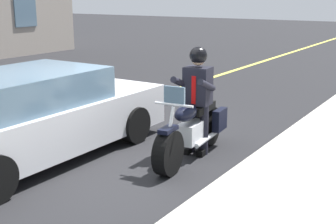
# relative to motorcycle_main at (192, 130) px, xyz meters

# --- Properties ---
(ground_plane) EXTENTS (80.00, 80.00, 0.00)m
(ground_plane) POSITION_rel_motorcycle_main_xyz_m (0.79, -1.08, -0.45)
(ground_plane) COLOR black
(lane_center_stripe) EXTENTS (60.00, 0.16, 0.01)m
(lane_center_stripe) POSITION_rel_motorcycle_main_xyz_m (0.79, -3.08, -0.45)
(lane_center_stripe) COLOR #E5DB4C
(lane_center_stripe) RESTS_ON ground_plane
(motorcycle_main) EXTENTS (2.22, 0.75, 1.26)m
(motorcycle_main) POSITION_rel_motorcycle_main_xyz_m (0.00, 0.00, 0.00)
(motorcycle_main) COLOR black
(motorcycle_main) RESTS_ON ground_plane
(rider_main) EXTENTS (0.66, 0.60, 1.74)m
(rider_main) POSITION_rel_motorcycle_main_xyz_m (-0.19, -0.02, 0.58)
(rider_main) COLOR black
(rider_main) RESTS_ON ground_plane
(car_dark) EXTENTS (4.60, 1.92, 1.40)m
(car_dark) POSITION_rel_motorcycle_main_xyz_m (1.42, -2.05, 0.24)
(car_dark) COLOR silver
(car_dark) RESTS_ON ground_plane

